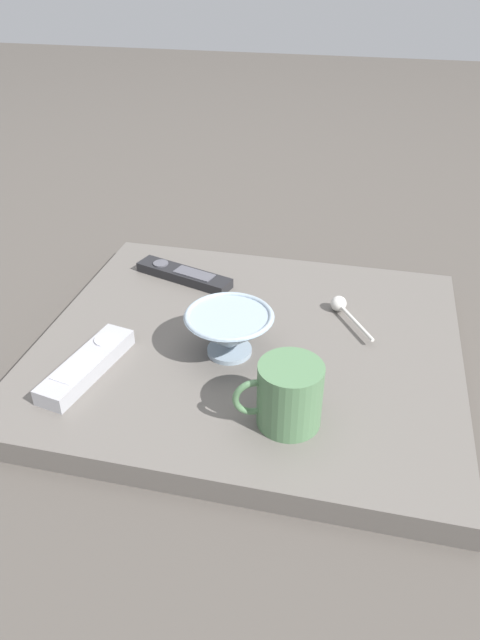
{
  "coord_description": "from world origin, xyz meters",
  "views": [
    {
      "loc": [
        0.78,
        0.17,
        0.6
      ],
      "look_at": [
        -0.03,
        -0.02,
        0.06
      ],
      "focal_mm": 33.2,
      "sensor_mm": 36.0,
      "label": 1
    }
  ],
  "objects_px": {
    "cereal_bowl": "(229,331)",
    "teaspoon": "(341,306)",
    "tv_remote_far": "(87,365)",
    "tv_remote_near": "(184,275)",
    "coffee_mug": "(288,395)"
  },
  "relations": [
    {
      "from": "cereal_bowl",
      "to": "tv_remote_near",
      "type": "height_order",
      "value": "cereal_bowl"
    },
    {
      "from": "tv_remote_near",
      "to": "cereal_bowl",
      "type": "bearing_deg",
      "value": 34.04
    },
    {
      "from": "cereal_bowl",
      "to": "tv_remote_far",
      "type": "relative_size",
      "value": 0.72
    },
    {
      "from": "cereal_bowl",
      "to": "tv_remote_far",
      "type": "bearing_deg",
      "value": -63.69
    },
    {
      "from": "cereal_bowl",
      "to": "teaspoon",
      "type": "relative_size",
      "value": 1.21
    },
    {
      "from": "cereal_bowl",
      "to": "teaspoon",
      "type": "xyz_separation_m",
      "value": [
        -0.16,
        0.16,
        -0.03
      ]
    },
    {
      "from": "cereal_bowl",
      "to": "teaspoon",
      "type": "bearing_deg",
      "value": 134.01
    },
    {
      "from": "teaspoon",
      "to": "tv_remote_far",
      "type": "xyz_separation_m",
      "value": [
        0.26,
        -0.36,
        -0.0
      ]
    },
    {
      "from": "cereal_bowl",
      "to": "tv_remote_far",
      "type": "height_order",
      "value": "cereal_bowl"
    },
    {
      "from": "teaspoon",
      "to": "tv_remote_far",
      "type": "distance_m",
      "value": 0.44
    },
    {
      "from": "tv_remote_near",
      "to": "tv_remote_far",
      "type": "xyz_separation_m",
      "value": [
        0.31,
        -0.06,
        0.0
      ]
    },
    {
      "from": "teaspoon",
      "to": "tv_remote_near",
      "type": "bearing_deg",
      "value": -100.15
    },
    {
      "from": "cereal_bowl",
      "to": "coffee_mug",
      "type": "distance_m",
      "value": 0.18
    },
    {
      "from": "cereal_bowl",
      "to": "tv_remote_near",
      "type": "xyz_separation_m",
      "value": [
        -0.21,
        -0.14,
        -0.03
      ]
    },
    {
      "from": "cereal_bowl",
      "to": "tv_remote_far",
      "type": "distance_m",
      "value": 0.22
    }
  ]
}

